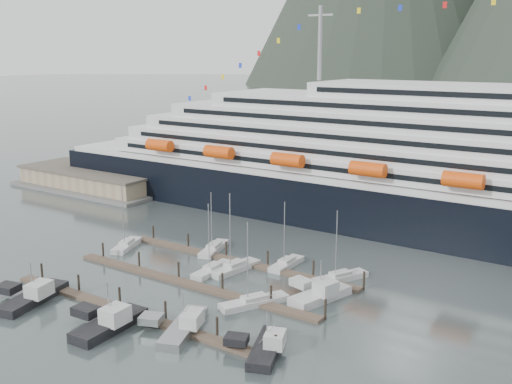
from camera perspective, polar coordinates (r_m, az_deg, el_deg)
ground at (r=92.53m, az=-5.27°, el=-10.07°), size 1600.00×1600.00×0.00m
cruise_ship at (r=125.22m, az=22.18°, el=0.97°), size 210.00×30.40×50.30m
warehouse at (r=169.32m, az=-15.25°, el=1.07°), size 46.00×20.00×5.80m
dock_near at (r=88.86m, az=-11.93°, el=-11.11°), size 48.18×2.28×3.20m
dock_mid at (r=97.51m, az=-6.40°, el=-8.65°), size 48.18×2.28×3.20m
dock_far at (r=107.04m, az=-1.87°, el=-6.55°), size 48.18×2.28×3.20m
sailboat_a at (r=117.17m, az=-12.21°, el=-5.03°), size 5.63×9.19×12.96m
sailboat_b at (r=102.55m, az=-4.14°, el=-7.42°), size 2.76×9.43×12.60m
sailboat_c at (r=102.93m, az=-2.05°, el=-7.30°), size 4.30×10.44×14.29m
sailboat_d at (r=89.74m, az=-0.18°, el=-10.48°), size 7.22×10.68×13.32m
sailboat_e at (r=113.03m, az=-4.03°, el=-5.44°), size 5.13×10.02×12.00m
sailboat_f at (r=105.05m, az=2.92°, el=-6.89°), size 2.62×8.59×12.22m
sailboat_g at (r=99.86m, az=8.01°, el=-8.10°), size 6.60×10.06×12.39m
trawler_a at (r=96.67m, az=-20.52°, el=-9.28°), size 9.55×12.81×6.78m
trawler_b at (r=84.68m, az=-13.85°, el=-12.02°), size 8.88×11.64×7.46m
trawler_c at (r=82.39m, az=-7.00°, el=-12.54°), size 9.74×12.38×6.12m
trawler_d at (r=76.64m, az=0.95°, el=-14.52°), size 8.67×10.67×6.05m
trawler_e at (r=91.93m, az=6.08°, el=-9.65°), size 8.80×11.11×6.86m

